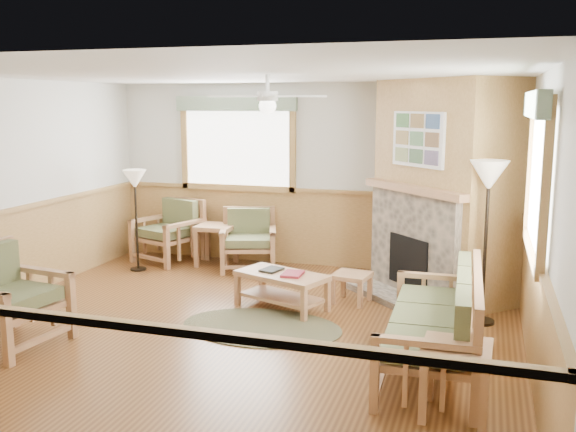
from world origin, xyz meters
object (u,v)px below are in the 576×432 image
(floor_lamp_left, at_px, (136,220))
(coffee_table, at_px, (282,291))
(armchair_back_left, at_px, (168,231))
(armchair_back_right, at_px, (248,240))
(sofa, at_px, (432,321))
(footstool, at_px, (352,288))
(end_table_chairs, at_px, (216,245))
(armchair_left, at_px, (9,297))
(end_table_sofa, at_px, (455,381))
(floor_lamp_right, at_px, (485,243))

(floor_lamp_left, bearing_deg, coffee_table, -22.70)
(armchair_back_left, distance_m, armchair_back_right, 1.35)
(armchair_back_right, bearing_deg, coffee_table, -76.12)
(coffee_table, bearing_deg, sofa, -14.26)
(footstool, bearing_deg, end_table_chairs, 152.19)
(sofa, height_order, coffee_table, sofa)
(end_table_chairs, height_order, footstool, end_table_chairs)
(coffee_table, xyz_separation_m, footstool, (0.75, 0.46, -0.03))
(armchair_left, height_order, end_table_sofa, armchair_left)
(armchair_back_right, relative_size, end_table_chairs, 1.42)
(floor_lamp_left, xyz_separation_m, floor_lamp_right, (4.83, -0.89, 0.17))
(coffee_table, distance_m, end_table_sofa, 3.00)
(coffee_table, distance_m, floor_lamp_right, 2.39)
(coffee_table, relative_size, footstool, 2.55)
(coffee_table, height_order, end_table_sofa, end_table_sofa)
(armchair_back_right, xyz_separation_m, footstool, (1.78, -1.15, -0.25))
(floor_lamp_left, height_order, floor_lamp_right, floor_lamp_right)
(armchair_back_right, relative_size, coffee_table, 0.81)
(sofa, xyz_separation_m, end_table_chairs, (-3.42, 2.98, -0.16))
(armchair_back_right, xyz_separation_m, floor_lamp_left, (-1.52, -0.55, 0.30))
(armchair_back_left, bearing_deg, armchair_back_right, 16.25)
(floor_lamp_left, bearing_deg, armchair_back_left, 74.75)
(coffee_table, bearing_deg, end_table_sofa, -24.71)
(armchair_left, height_order, floor_lamp_right, floor_lamp_right)
(end_table_sofa, bearing_deg, armchair_back_left, 139.48)
(coffee_table, bearing_deg, floor_lamp_right, 25.09)
(sofa, distance_m, coffee_table, 2.27)
(end_table_chairs, bearing_deg, footstool, -27.81)
(end_table_sofa, bearing_deg, armchair_left, 177.16)
(coffee_table, height_order, end_table_chairs, end_table_chairs)
(armchair_left, bearing_deg, floor_lamp_left, 13.28)
(end_table_sofa, xyz_separation_m, floor_lamp_left, (-4.65, 3.20, 0.45))
(end_table_chairs, relative_size, footstool, 1.45)
(armchair_back_right, distance_m, end_table_chairs, 0.57)
(sofa, bearing_deg, floor_lamp_right, 161.88)
(armchair_back_left, xyz_separation_m, armchair_back_right, (1.35, -0.08, -0.03))
(armchair_left, relative_size, floor_lamp_right, 0.55)
(sofa, distance_m, end_table_chairs, 4.54)
(armchair_back_right, bearing_deg, sofa, -63.99)
(end_table_chairs, xyz_separation_m, floor_lamp_right, (3.85, -1.52, 0.60))
(coffee_table, xyz_separation_m, end_table_chairs, (-1.57, 1.69, 0.09))
(end_table_sofa, height_order, footstool, end_table_sofa)
(armchair_back_right, xyz_separation_m, armchair_left, (-1.22, -3.53, 0.07))
(footstool, bearing_deg, armchair_left, -141.42)
(footstool, xyz_separation_m, floor_lamp_left, (-3.30, 0.60, 0.56))
(footstool, bearing_deg, armchair_back_right, 147.15)
(sofa, bearing_deg, coffee_table, -126.66)
(armchair_back_right, bearing_deg, end_table_chairs, 153.20)
(floor_lamp_right, bearing_deg, end_table_sofa, -94.42)
(armchair_back_right, height_order, end_table_sofa, armchair_back_right)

